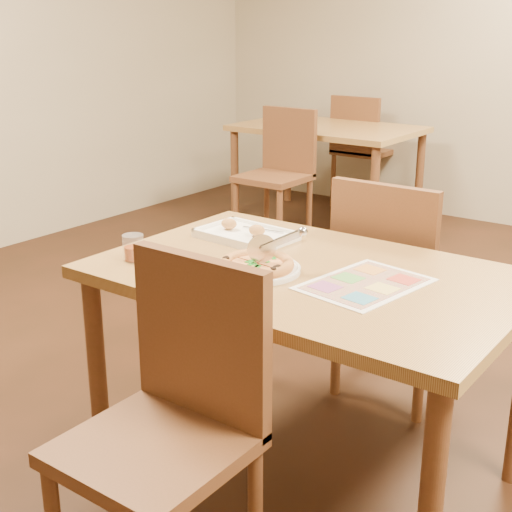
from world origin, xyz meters
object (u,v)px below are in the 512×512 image
Objects in this scene: glass_tumbler at (133,249)px; chair_far at (392,266)px; pizza at (257,264)px; chair_near at (179,392)px; plate at (256,269)px; bg_table at (327,138)px; pizza_cutter at (275,243)px; appetizer_tray at (245,235)px; bg_chair_near at (281,159)px; bg_chair_far at (359,138)px; dining_table at (307,296)px; menu at (365,284)px.

chair_far is at bearing 59.35° from glass_tumbler.
pizza is (-0.12, -0.71, 0.18)m from chair_far.
plate is (-0.12, 0.50, 0.16)m from chair_near.
glass_tumbler is at bearing -70.25° from bg_table.
pizza_cutter is 0.47m from glass_tumbler.
chair_far reaches higher than appetizer_tray.
bg_chair_near reaches higher than bg_table.
plate is 0.81× the size of appetizer_tray.
pizza_cutter is at bearing 114.30° from bg_chair_far.
glass_tumbler is at bearing -65.90° from bg_chair_near.
bg_chair_far is 2.04× the size of pizza.
bg_table is 4.73× the size of plate.
bg_table is 9.60× the size of pizza_cutter.
bg_chair_near is 2.69m from glass_tumbler.
chair_near is 3.47× the size of pizza_cutter.
bg_chair_near is at bearing 90.00° from bg_chair_far.
bg_table is at bearing 119.74° from dining_table.
pizza is at bearing -135.98° from dining_table.
glass_tumbler is (-0.50, 0.35, 0.19)m from chair_near.
glass_tumbler is at bearing -153.63° from dining_table.
bg_chair_near is 1.26× the size of menu.
appetizer_tray is 0.90× the size of menu.
appetizer_tray reaches higher than bg_table.
plate is (-0.12, -0.10, 0.09)m from dining_table.
pizza_cutter is (-0.08, 0.53, 0.24)m from chair_near.
pizza_cutter is at bearing -167.58° from menu.
dining_table is 4.73× the size of plate.
chair_near is 1.00× the size of chair_far.
bg_table is 3.26m from plate.
pizza reaches higher than dining_table.
bg_chair_near is at bearing 119.74° from chair_near.
bg_table is 15.27× the size of glass_tumbler.
pizza_cutter is (1.52, -2.87, 0.18)m from bg_table.
appetizer_tray is (-0.24, 0.26, 0.01)m from plate.
dining_table is 0.61m from chair_far.
bg_chair_far is 3.47× the size of pizza_cutter.
bg_table is 2.77× the size of bg_chair_far.
bg_chair_near is (0.00, -0.60, -0.07)m from bg_table.
chair_near is 1.20m from chair_far.
glass_tumbler is at bearing -109.46° from appetizer_tray.
bg_chair_near is 2.04× the size of pizza.
pizza_cutter reaches higher than dining_table.
bg_chair_near is 1.00× the size of bg_chair_far.
bg_chair_near reaches higher than appetizer_tray.
dining_table is 0.61m from chair_near.
bg_chair_far reaches higher than pizza.
pizza_cutter is (1.52, -3.37, 0.24)m from bg_chair_far.
dining_table is 2.77× the size of chair_far.
chair_far is 0.60m from appetizer_tray.
pizza is 0.09m from pizza_cutter.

